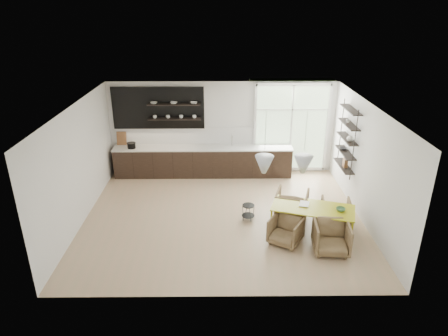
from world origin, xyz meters
The scene contains 11 objects.
room centered at (0.58, 1.10, 1.46)m, with size 7.02×6.01×2.91m.
kitchen_run centered at (-0.70, 2.69, 0.60)m, with size 5.54×0.69×2.75m.
right_shelving centered at (3.36, 1.17, 1.65)m, with size 0.26×1.22×1.90m.
dining_table centered at (2.10, -0.79, 0.64)m, with size 2.05×1.38×0.69m.
armchair_back_left centered at (1.75, -0.03, 0.37)m, with size 0.78×0.80×0.73m, color brown.
armchair_back_right centered at (2.79, -0.36, 0.32)m, with size 0.68×0.70×0.64m, color brown.
armchair_front_left centered at (1.42, -1.20, 0.31)m, with size 0.67×0.69×0.63m, color brown.
armchair_front_right centered at (2.37, -1.54, 0.35)m, with size 0.75×0.78×0.71m, color brown.
wire_stool centered at (0.64, -0.15, 0.26)m, with size 0.32×0.32×0.41m.
table_book centered at (1.81, -0.62, 0.70)m, with size 0.22×0.29×0.03m, color white.
table_bowl centered at (2.70, -0.96, 0.72)m, with size 0.21×0.21×0.07m, color #45774A.
Camera 1 is at (-0.05, -8.97, 5.16)m, focal length 32.00 mm.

